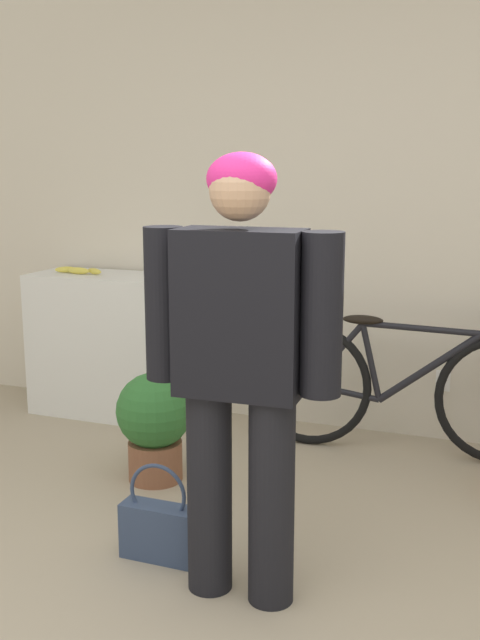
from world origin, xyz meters
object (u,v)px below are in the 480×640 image
at_px(handbag, 159,528).
at_px(potted_plant, 154,421).
at_px(bicycle, 402,388).
at_px(person, 240,355).
at_px(banana, 79,270).

distance_m(handbag, potted_plant, 0.80).
bearing_deg(bicycle, person, -105.53).
bearing_deg(potted_plant, banana, 138.83).
bearing_deg(person, banana, 133.65).
height_order(person, potted_plant, person).
height_order(banana, potted_plant, banana).
relative_size(bicycle, handbag, 4.29).
relative_size(bicycle, banana, 4.99).
bearing_deg(handbag, banana, 130.81).
bearing_deg(bicycle, handbag, -119.91).
xyz_separation_m(banana, potted_plant, (0.93, -0.82, -0.61)).
bearing_deg(banana, bicycle, -0.92).
relative_size(banana, handbag, 0.86).
distance_m(person, handbag, 0.88).
bearing_deg(person, bicycle, 75.45).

